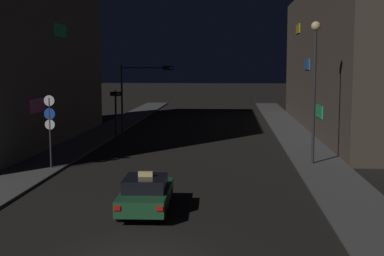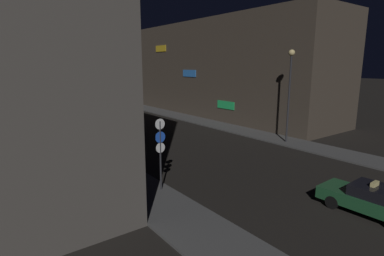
{
  "view_description": "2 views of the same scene",
  "coord_description": "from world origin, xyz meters",
  "px_view_note": "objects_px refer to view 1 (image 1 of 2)",
  "views": [
    {
      "loc": [
        2.75,
        -15.38,
        5.75
      ],
      "look_at": [
        0.38,
        18.29,
        1.81
      ],
      "focal_mm": 51.47,
      "sensor_mm": 36.0,
      "label": 1
    },
    {
      "loc": [
        -15.05,
        -0.17,
        6.86
      ],
      "look_at": [
        0.11,
        20.11,
        1.59
      ],
      "focal_mm": 28.59,
      "sensor_mm": 36.0,
      "label": 2
    }
  ],
  "objects_px": {
    "taxi": "(146,194)",
    "traffic_light_left_kerb": "(116,104)",
    "traffic_light_overhead": "(141,85)",
    "sign_pole_left": "(50,124)",
    "street_lamp_near_block": "(315,66)"
  },
  "relations": [
    {
      "from": "sign_pole_left",
      "to": "traffic_light_left_kerb",
      "type": "bearing_deg",
      "value": 86.3
    },
    {
      "from": "taxi",
      "to": "traffic_light_left_kerb",
      "type": "relative_size",
      "value": 1.21
    },
    {
      "from": "sign_pole_left",
      "to": "street_lamp_near_block",
      "type": "xyz_separation_m",
      "value": [
        14.4,
        2.45,
        3.1
      ]
    },
    {
      "from": "taxi",
      "to": "traffic_light_overhead",
      "type": "distance_m",
      "value": 24.21
    },
    {
      "from": "taxi",
      "to": "traffic_light_left_kerb",
      "type": "height_order",
      "value": "traffic_light_left_kerb"
    },
    {
      "from": "taxi",
      "to": "traffic_light_overhead",
      "type": "height_order",
      "value": "traffic_light_overhead"
    },
    {
      "from": "traffic_light_overhead",
      "to": "traffic_light_left_kerb",
      "type": "xyz_separation_m",
      "value": [
        -1.56,
        -2.52,
        -1.43
      ]
    },
    {
      "from": "taxi",
      "to": "street_lamp_near_block",
      "type": "xyz_separation_m",
      "value": [
        7.95,
        10.53,
        4.89
      ]
    },
    {
      "from": "traffic_light_left_kerb",
      "to": "sign_pole_left",
      "type": "relative_size",
      "value": 0.94
    },
    {
      "from": "traffic_light_left_kerb",
      "to": "street_lamp_near_block",
      "type": "height_order",
      "value": "street_lamp_near_block"
    },
    {
      "from": "traffic_light_overhead",
      "to": "street_lamp_near_block",
      "type": "bearing_deg",
      "value": -47.53
    },
    {
      "from": "traffic_light_left_kerb",
      "to": "sign_pole_left",
      "type": "distance_m",
      "value": 13.07
    },
    {
      "from": "taxi",
      "to": "traffic_light_left_kerb",
      "type": "distance_m",
      "value": 21.94
    },
    {
      "from": "traffic_light_overhead",
      "to": "sign_pole_left",
      "type": "relative_size",
      "value": 1.44
    },
    {
      "from": "taxi",
      "to": "sign_pole_left",
      "type": "xyz_separation_m",
      "value": [
        -6.46,
        8.08,
        1.79
      ]
    }
  ]
}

